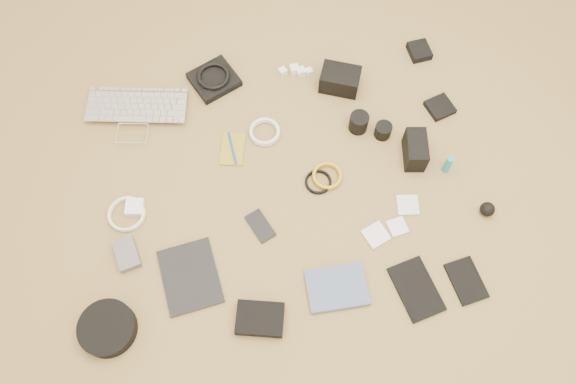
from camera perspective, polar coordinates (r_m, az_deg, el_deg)
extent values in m
cube|color=olive|center=(2.01, -0.52, -0.09)|extent=(4.00, 4.00, 0.04)
imported|color=silver|center=(2.19, -15.24, 7.16)|extent=(0.42, 0.33, 0.03)
cube|color=black|center=(2.24, -7.52, 11.27)|extent=(0.21, 0.21, 0.03)
torus|color=black|center=(2.22, -7.59, 11.61)|extent=(0.15, 0.15, 0.02)
cube|color=white|center=(2.24, -0.54, 12.15)|extent=(0.04, 0.04, 0.03)
cube|color=white|center=(2.24, 0.65, 12.36)|extent=(0.03, 0.03, 0.03)
cube|color=white|center=(2.24, 2.11, 12.12)|extent=(0.03, 0.03, 0.02)
cube|color=white|center=(2.24, 1.31, 12.12)|extent=(0.04, 0.04, 0.03)
cube|color=black|center=(2.19, 5.31, 11.30)|extent=(0.18, 0.15, 0.08)
cube|color=black|center=(2.36, 13.20, 13.78)|extent=(0.09, 0.10, 0.03)
cube|color=olive|center=(2.07, -5.66, 4.35)|extent=(0.12, 0.15, 0.01)
cylinder|color=#143BA6|center=(2.07, -5.68, 4.45)|extent=(0.02, 0.13, 0.01)
torus|color=white|center=(2.10, -2.38, 6.02)|extent=(0.14, 0.14, 0.01)
cylinder|color=black|center=(2.10, 7.20, 7.02)|extent=(0.09, 0.09, 0.08)
cylinder|color=black|center=(2.10, 9.63, 6.17)|extent=(0.06, 0.06, 0.06)
cube|color=black|center=(2.23, 15.17, 8.32)|extent=(0.11, 0.11, 0.02)
cube|color=white|center=(2.03, -15.30, -1.51)|extent=(0.07, 0.07, 0.03)
torus|color=white|center=(2.03, -16.03, -2.21)|extent=(0.17, 0.17, 0.01)
torus|color=black|center=(2.01, 3.08, 0.97)|extent=(0.11, 0.11, 0.01)
torus|color=gold|center=(2.01, 3.99, 1.55)|extent=(0.13, 0.13, 0.01)
cube|color=black|center=(2.06, 12.81, 4.20)|extent=(0.09, 0.14, 0.10)
cylinder|color=teal|center=(2.07, 15.93, 2.71)|extent=(0.03, 0.03, 0.09)
cube|color=#55555A|center=(1.97, -16.03, -6.11)|extent=(0.09, 0.12, 0.03)
cube|color=black|center=(1.91, -9.91, -8.45)|extent=(0.21, 0.25, 0.01)
cube|color=black|center=(1.94, -2.83, -3.47)|extent=(0.10, 0.13, 0.01)
cube|color=silver|center=(1.95, 8.92, -4.34)|extent=(0.10, 0.10, 0.01)
cube|color=silver|center=(1.97, 11.06, -3.49)|extent=(0.07, 0.07, 0.01)
cube|color=silver|center=(2.01, 12.06, -1.32)|extent=(0.09, 0.09, 0.01)
sphere|color=black|center=(2.06, 19.59, -1.66)|extent=(0.05, 0.05, 0.05)
cylinder|color=black|center=(1.91, -17.87, -13.04)|extent=(0.23, 0.23, 0.05)
cube|color=black|center=(1.83, -2.86, -12.74)|extent=(0.17, 0.14, 0.04)
imported|color=#475879|center=(1.86, 5.44, -11.81)|extent=(0.20, 0.15, 0.02)
cube|color=black|center=(1.91, 12.90, -9.58)|extent=(0.16, 0.22, 0.01)
cube|color=black|center=(1.96, 17.65, -8.59)|extent=(0.12, 0.16, 0.01)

